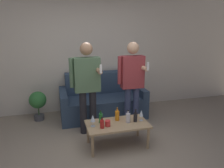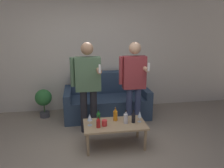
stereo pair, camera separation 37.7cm
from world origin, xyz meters
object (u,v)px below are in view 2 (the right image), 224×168
coffee_table (115,126)px  person_standing_left (88,81)px  couch (106,100)px  person_standing_right (134,79)px  bottle_orange (98,117)px

coffee_table → person_standing_left: 0.93m
couch → coffee_table: couch is taller
person_standing_left → person_standing_right: 0.85m
couch → coffee_table: bearing=-91.7°
person_standing_left → coffee_table: bearing=-56.2°
coffee_table → person_standing_right: person_standing_right is taller
couch → person_standing_right: size_ratio=1.09×
coffee_table → person_standing_right: 0.98m
coffee_table → bottle_orange: bearing=159.6°
bottle_orange → person_standing_right: (0.71, 0.51, 0.49)m
bottle_orange → person_standing_left: bearing=105.5°
person_standing_left → person_standing_right: size_ratio=1.00×
person_standing_right → person_standing_left: bearing=-178.5°
couch → person_standing_right: person_standing_right is taller
bottle_orange → coffee_table: bearing=-20.4°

